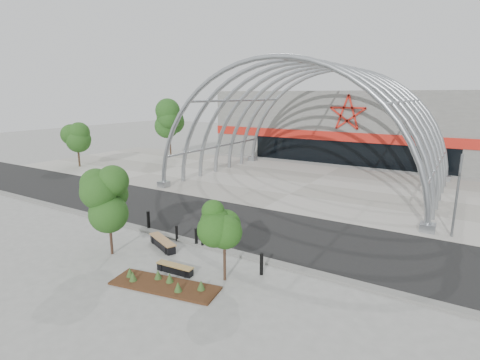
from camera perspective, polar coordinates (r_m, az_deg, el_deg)
The scene contains 19 objects.
ground at distance 20.04m, azimuth -6.10°, elevation -9.46°, with size 140.00×140.00×0.00m, color gray.
road at distance 22.71m, azimuth -0.67°, elevation -6.62°, with size 140.00×7.00×0.02m, color black.
forecourt at distance 33.07m, azimuth 10.53°, elevation -0.56°, with size 60.00×17.00×0.04m, color #9C978C.
kerb at distance 19.84m, azimuth -6.55°, elevation -9.53°, with size 60.00×0.50×0.12m, color slate.
arena_building at distance 49.51m, azimuth 18.40°, elevation 8.08°, with size 34.00×15.24×8.00m.
vault_canopy at distance 33.07m, azimuth 10.53°, elevation -0.57°, with size 20.80×15.80×20.36m.
planting_bed at distance 16.06m, azimuth -11.58°, elevation -15.18°, with size 4.71×2.22×0.48m.
signal_pole at distance 23.00m, azimuth 30.17°, elevation -1.96°, with size 0.21×0.65×4.59m.
street_tree_0 at distance 18.72m, azimuth -19.54°, elevation -2.17°, with size 1.82×1.82×4.14m.
street_tree_1 at distance 15.25m, azimuth -2.42°, elevation -6.45°, with size 1.50×1.50×3.55m.
bench_0 at distance 19.64m, azimuth -11.71°, elevation -9.43°, with size 2.28×1.36×0.48m.
bench_1 at distance 17.00m, azimuth -9.88°, elevation -13.20°, with size 1.80×0.52×0.37m.
bollard_0 at distance 22.20m, azimuth -13.78°, elevation -6.00°, with size 0.18×0.18×1.10m, color black.
bollard_1 at distance 20.29m, azimuth -9.63°, elevation -8.00°, with size 0.14×0.14×0.85m, color black.
bollard_2 at distance 19.29m, azimuth -5.76°, elevation -9.01°, with size 0.14×0.14×0.85m, color black.
bollard_3 at distance 19.52m, azimuth -6.69°, elevation -8.61°, with size 0.15×0.15×0.94m, color black.
bollard_4 at distance 16.50m, azimuth 3.30°, elevation -12.67°, with size 0.16×0.16×0.98m, color black.
bg_tree_0 at distance 46.84m, azimuth -10.73°, elevation 9.07°, with size 3.00×3.00×6.45m.
bg_tree_2 at distance 43.31m, azimuth -23.68°, elevation 6.89°, with size 2.55×2.55×5.38m.
Camera 1 is at (11.47, -14.57, 7.61)m, focal length 28.00 mm.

